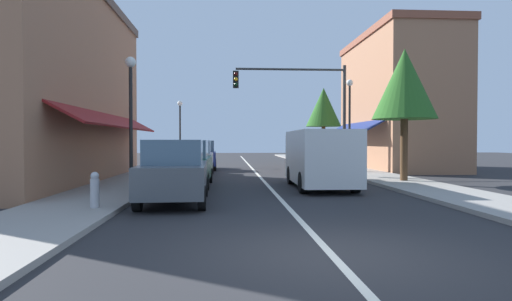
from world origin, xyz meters
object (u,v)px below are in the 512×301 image
Objects in this scene: parked_car_second_left at (187,164)px; tree_right_far at (324,108)px; fire_hydrant at (95,190)px; van_in_lane at (320,157)px; tree_right_near at (404,85)px; parked_car_nearest_left at (175,172)px; street_lamp_left_far at (180,122)px; parked_car_far_left at (201,155)px; traffic_signal_mast_arm at (306,98)px; street_lamp_left_near at (131,101)px; parked_car_third_left at (195,158)px; street_lamp_right_mid at (350,111)px.

tree_right_far reaches higher than parked_car_second_left.
van_in_lane is at bearing 37.41° from fire_hydrant.
fire_hydrant is at bearing -115.24° from tree_right_far.
tree_right_near is (8.78, 0.70, 3.17)m from parked_car_second_left.
street_lamp_left_far is at bearing 93.97° from parked_car_nearest_left.
traffic_signal_mast_arm is (5.81, -3.24, 3.19)m from parked_car_far_left.
street_lamp_left_far is (-1.75, 4.39, 2.23)m from parked_car_far_left.
parked_car_far_left is (-0.10, 14.33, 0.00)m from parked_car_nearest_left.
parked_car_second_left is 0.90× the size of street_lamp_left_near.
tree_right_far reaches higher than fire_hydrant.
tree_right_far is (4.10, 17.69, 3.21)m from van_in_lane.
traffic_signal_mast_arm is 1.12× the size of tree_right_near.
traffic_signal_mast_arm reaches higher than parked_car_second_left.
street_lamp_right_mid reaches higher than parked_car_third_left.
parked_car_nearest_left is 0.90× the size of street_lamp_left_far.
street_lamp_right_mid is (3.17, 7.22, 2.24)m from van_in_lane.
van_in_lane is 8.37m from fire_hydrant.
parked_car_second_left is 3.34m from street_lamp_left_near.
parked_car_second_left is 9.83m from parked_car_far_left.
street_lamp_left_near is at bearing -89.73° from street_lamp_left_far.
parked_car_nearest_left is 12.88m from traffic_signal_mast_arm.
van_in_lane is 5.99× the size of fire_hydrant.
street_lamp_right_mid is at bearing -24.79° from parked_car_far_left.
parked_car_nearest_left is 18.95m from street_lamp_left_far.
van_in_lane is 0.88× the size of tree_right_far.
fire_hydrant is at bearing -97.64° from parked_car_far_left.
traffic_signal_mast_arm is at bearing 84.62° from van_in_lane.
parked_car_far_left is 9.21m from street_lamp_right_mid.
street_lamp_left_near is at bearing -99.86° from parked_car_far_left.
tree_right_near is 6.35× the size of fire_hydrant.
street_lamp_left_far is at bearing 141.51° from street_lamp_right_mid.
street_lamp_right_mid is at bearing -38.49° from street_lamp_left_far.
parked_car_second_left is 0.99× the size of parked_car_far_left.
street_lamp_right_mid is at bearing 67.23° from van_in_lane.
parked_car_nearest_left is 4.77× the size of fire_hydrant.
fire_hydrant is (-1.65, -15.77, -0.33)m from parked_car_far_left.
parked_car_nearest_left is 9.60m from parked_car_third_left.
parked_car_far_left is 4.77× the size of fire_hydrant.
parked_car_nearest_left is at bearing -117.23° from traffic_signal_mast_arm.
street_lamp_left_near is (-1.63, -6.91, 2.22)m from parked_car_third_left.
parked_car_far_left is (-0.04, 9.83, 0.00)m from parked_car_second_left.
parked_car_nearest_left is at bearing -112.84° from tree_right_far.
tree_right_far reaches higher than tree_right_near.
parked_car_nearest_left is 6.09m from van_in_lane.
tree_right_far reaches higher than parked_car_far_left.
street_lamp_right_mid is 5.82× the size of fire_hydrant.
parked_car_nearest_left is at bearing 39.45° from fire_hydrant.
parked_car_third_left is 11.16m from fire_hydrant.
tree_right_far is (9.04, 16.82, 3.48)m from parked_car_second_left.
tree_right_near is at bearing 4.97° from parked_car_second_left.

